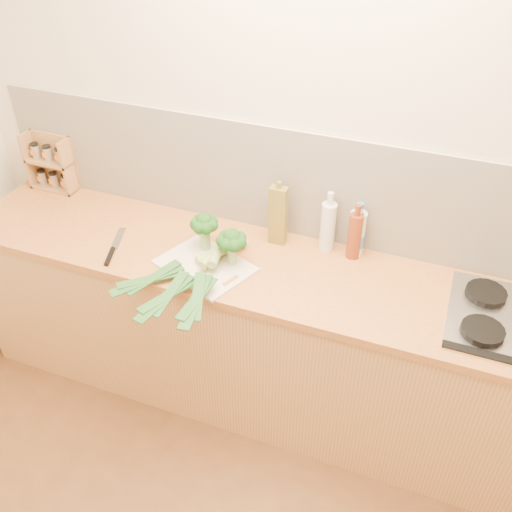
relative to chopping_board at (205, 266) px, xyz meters
The scene contains 14 objects.
room_shell 0.58m from the chopping_board, 50.58° to the left, with size 3.50×3.50×3.50m.
counter 0.57m from the chopping_board, 18.65° to the left, with size 3.20×0.62×0.90m.
chopping_board is the anchor object (origin of this frame).
broccoli_left 0.19m from the chopping_board, 112.98° to the left, with size 0.13×0.13×0.19m.
broccoli_right 0.18m from the chopping_board, 28.18° to the left, with size 0.14×0.14×0.18m.
leek_front 0.05m from the chopping_board, 155.71° to the right, with size 0.43×0.58×0.04m.
leek_mid 0.07m from the chopping_board, 69.12° to the right, with size 0.20×0.71×0.04m.
leek_back 0.12m from the chopping_board, 48.67° to the right, with size 0.16×0.65×0.04m.
chefs_knife 0.45m from the chopping_board, behind, with size 0.12×0.30×0.02m.
spice_rack 1.13m from the chopping_board, 161.55° to the left, with size 0.26×0.10×0.31m.
oil_tin 0.41m from the chopping_board, 51.41° to the left, with size 0.08×0.05×0.33m.
glass_bottle 0.59m from the chopping_board, 35.17° to the left, with size 0.07×0.07×0.30m.
amber_bottle 0.69m from the chopping_board, 27.68° to the left, with size 0.06×0.06×0.28m.
water_bottle 0.71m from the chopping_board, 29.23° to the left, with size 0.08×0.08×0.25m.
Camera 1 is at (0.61, -0.72, 2.51)m, focal length 40.00 mm.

